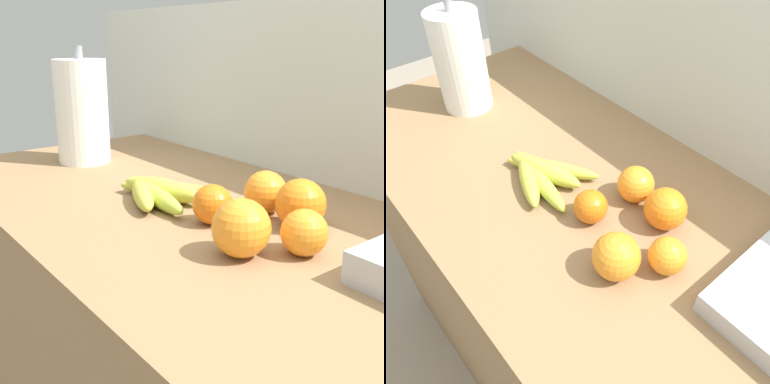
# 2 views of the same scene
# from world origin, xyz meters

# --- Properties ---
(banana_bunch) EXTENTS (0.22, 0.19, 0.04)m
(banana_bunch) POSITION_xyz_m (-0.36, -0.03, 0.94)
(banana_bunch) COLOR gold
(banana_bunch) RESTS_ON counter
(orange_back_right) EXTENTS (0.07, 0.07, 0.07)m
(orange_back_right) POSITION_xyz_m (-0.04, 0.00, 0.96)
(orange_back_right) COLOR orange
(orange_back_right) RESTS_ON counter
(orange_center) EXTENTS (0.07, 0.07, 0.07)m
(orange_center) POSITION_xyz_m (-0.21, -0.02, 0.96)
(orange_center) COLOR orange
(orange_center) RESTS_ON counter
(orange_front) EXTENTS (0.08, 0.08, 0.08)m
(orange_front) POSITION_xyz_m (-0.11, 0.08, 0.97)
(orange_front) COLOR orange
(orange_front) RESTS_ON counter
(orange_far_right) EXTENTS (0.08, 0.08, 0.08)m
(orange_far_right) POSITION_xyz_m (-0.09, -0.07, 0.97)
(orange_far_right) COLOR orange
(orange_far_right) RESTS_ON counter
(orange_back_left) EXTENTS (0.08, 0.08, 0.08)m
(orange_back_left) POSITION_xyz_m (-0.20, 0.08, 0.96)
(orange_back_left) COLOR orange
(orange_back_left) RESTS_ON counter
(paper_towel_roll) EXTENTS (0.13, 0.13, 0.28)m
(paper_towel_roll) POSITION_xyz_m (-0.73, 0.00, 1.05)
(paper_towel_roll) COLOR white
(paper_towel_roll) RESTS_ON counter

